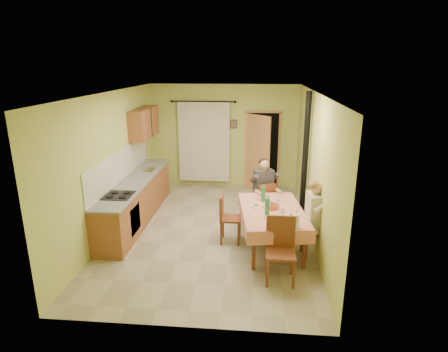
# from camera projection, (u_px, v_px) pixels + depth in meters

# --- Properties ---
(floor) EXTENTS (4.00, 6.00, 0.01)m
(floor) POSITION_uv_depth(u_px,v_px,m) (212.00, 230.00, 7.78)
(floor) COLOR tan
(floor) RESTS_ON ground
(room_shell) EXTENTS (4.04, 6.04, 2.82)m
(room_shell) POSITION_uv_depth(u_px,v_px,m) (211.00, 144.00, 7.25)
(room_shell) COLOR #C9D46D
(room_shell) RESTS_ON ground
(kitchen_run) EXTENTS (0.64, 3.64, 1.56)m
(kitchen_run) POSITION_uv_depth(u_px,v_px,m) (136.00, 199.00, 8.17)
(kitchen_run) COLOR brown
(kitchen_run) RESTS_ON ground
(upper_cabinets) EXTENTS (0.35, 1.40, 0.70)m
(upper_cabinets) POSITION_uv_depth(u_px,v_px,m) (144.00, 123.00, 8.99)
(upper_cabinets) COLOR brown
(upper_cabinets) RESTS_ON room_shell
(curtain) EXTENTS (1.70, 0.07, 2.22)m
(curtain) POSITION_uv_depth(u_px,v_px,m) (204.00, 142.00, 10.22)
(curtain) COLOR black
(curtain) RESTS_ON ground
(doorway) EXTENTS (0.96, 0.62, 2.15)m
(doorway) POSITION_uv_depth(u_px,v_px,m) (260.00, 151.00, 10.09)
(doorway) COLOR black
(doorway) RESTS_ON ground
(dining_table) EXTENTS (1.34, 1.99, 0.76)m
(dining_table) POSITION_uv_depth(u_px,v_px,m) (272.00, 228.00, 6.96)
(dining_table) COLOR #EB8D7B
(dining_table) RESTS_ON ground
(tableware) EXTENTS (0.88, 1.56, 0.33)m
(tableware) POSITION_uv_depth(u_px,v_px,m) (274.00, 208.00, 6.73)
(tableware) COLOR white
(tableware) RESTS_ON dining_table
(chair_far) EXTENTS (0.49, 0.49, 0.93)m
(chair_far) POSITION_uv_depth(u_px,v_px,m) (263.00, 210.00, 8.05)
(chair_far) COLOR brown
(chair_far) RESTS_ON ground
(chair_near) EXTENTS (0.46, 0.46, 1.03)m
(chair_near) POSITION_uv_depth(u_px,v_px,m) (280.00, 263.00, 5.91)
(chair_near) COLOR brown
(chair_near) RESTS_ON ground
(chair_right) EXTENTS (0.44, 0.44, 0.95)m
(chair_right) POSITION_uv_depth(u_px,v_px,m) (314.00, 241.00, 6.66)
(chair_right) COLOR brown
(chair_right) RESTS_ON ground
(chair_left) EXTENTS (0.40, 0.40, 0.95)m
(chair_left) POSITION_uv_depth(u_px,v_px,m) (230.00, 228.00, 7.20)
(chair_left) COLOR brown
(chair_left) RESTS_ON ground
(man_far) EXTENTS (0.65, 0.59, 1.39)m
(man_far) POSITION_uv_depth(u_px,v_px,m) (264.00, 184.00, 7.89)
(man_far) COLOR #38333D
(man_far) RESTS_ON chair_far
(man_right) EXTENTS (0.50, 0.61, 1.39)m
(man_right) POSITION_uv_depth(u_px,v_px,m) (316.00, 210.00, 6.49)
(man_right) COLOR beige
(man_right) RESTS_ON chair_right
(stove_flue) EXTENTS (0.24, 0.24, 2.80)m
(stove_flue) POSITION_uv_depth(u_px,v_px,m) (304.00, 177.00, 7.89)
(stove_flue) COLOR black
(stove_flue) RESTS_ON ground
(picture_back) EXTENTS (0.19, 0.03, 0.23)m
(picture_back) POSITION_uv_depth(u_px,v_px,m) (233.00, 124.00, 10.08)
(picture_back) COLOR black
(picture_back) RESTS_ON room_shell
(picture_right) EXTENTS (0.03, 0.31, 0.21)m
(picture_right) POSITION_uv_depth(u_px,v_px,m) (306.00, 133.00, 8.22)
(picture_right) COLOR brown
(picture_right) RESTS_ON room_shell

